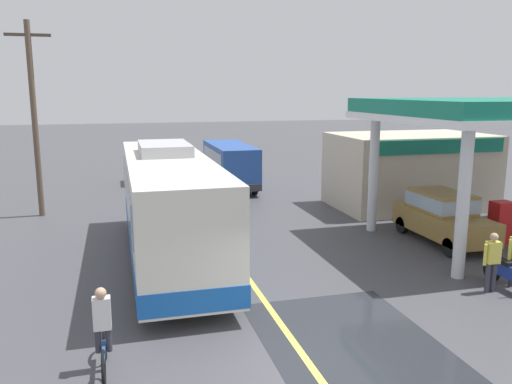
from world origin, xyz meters
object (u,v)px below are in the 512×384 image
at_px(cyclist_on_shoulder, 103,334).
at_px(minibus_opposing_lane, 230,162).
at_px(coach_bus_main, 169,208).
at_px(motorcycle_parked_forecourt, 507,273).
at_px(car_at_pump, 443,214).
at_px(car_trailing_behind_bus, 148,166).
at_px(pedestrian_by_shop, 492,259).

bearing_deg(cyclist_on_shoulder, minibus_opposing_lane, 70.44).
distance_m(coach_bus_main, motorcycle_parked_forecourt, 10.10).
relative_size(car_at_pump, motorcycle_parked_forecourt, 2.33).
bearing_deg(car_trailing_behind_bus, pedestrian_by_shop, -67.86).
bearing_deg(coach_bus_main, car_at_pump, -3.27).
bearing_deg(pedestrian_by_shop, coach_bus_main, 148.03).
height_order(minibus_opposing_lane, pedestrian_by_shop, minibus_opposing_lane).
distance_m(car_at_pump, pedestrian_by_shop, 4.77).
distance_m(cyclist_on_shoulder, motorcycle_parked_forecourt, 10.79).
bearing_deg(cyclist_on_shoulder, pedestrian_by_shop, 8.49).
height_order(pedestrian_by_shop, car_trailing_behind_bus, car_trailing_behind_bus).
relative_size(car_at_pump, minibus_opposing_lane, 0.69).
xyz_separation_m(motorcycle_parked_forecourt, car_trailing_behind_bus, (-8.54, 19.39, 0.57)).
bearing_deg(car_at_pump, motorcycle_parked_forecourt, -102.20).
bearing_deg(car_at_pump, pedestrian_by_shop, -109.13).
bearing_deg(pedestrian_by_shop, car_at_pump, 70.87).
bearing_deg(motorcycle_parked_forecourt, car_at_pump, 77.80).
relative_size(minibus_opposing_lane, car_trailing_behind_bus, 1.46).
xyz_separation_m(car_at_pump, car_trailing_behind_bus, (-9.49, 14.99, 0.00)).
height_order(car_at_pump, pedestrian_by_shop, car_at_pump).
bearing_deg(motorcycle_parked_forecourt, coach_bus_main, 150.38).
xyz_separation_m(minibus_opposing_lane, car_trailing_behind_bus, (-4.36, 2.75, -0.46)).
bearing_deg(coach_bus_main, cyclist_on_shoulder, -106.59).
bearing_deg(motorcycle_parked_forecourt, pedestrian_by_shop, -170.38).
xyz_separation_m(car_at_pump, cyclist_on_shoulder, (-11.61, -6.00, -0.23)).
bearing_deg(car_trailing_behind_bus, motorcycle_parked_forecourt, -66.22).
bearing_deg(cyclist_on_shoulder, motorcycle_parked_forecourt, 8.55).
relative_size(motorcycle_parked_forecourt, car_trailing_behind_bus, 0.43).
xyz_separation_m(coach_bus_main, pedestrian_by_shop, (8.10, -5.06, -0.79)).
xyz_separation_m(car_at_pump, pedestrian_by_shop, (-1.56, -4.50, -0.08)).
distance_m(cyclist_on_shoulder, pedestrian_by_shop, 10.16).
bearing_deg(coach_bus_main, pedestrian_by_shop, -31.97).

